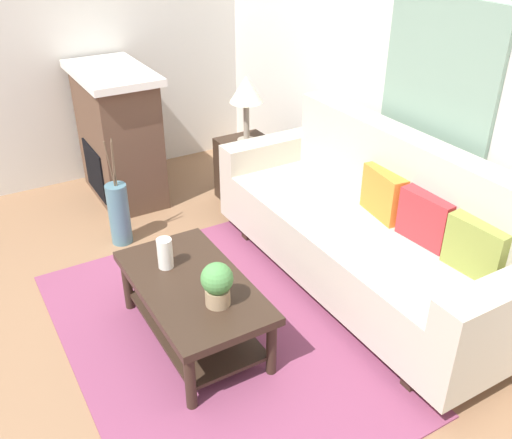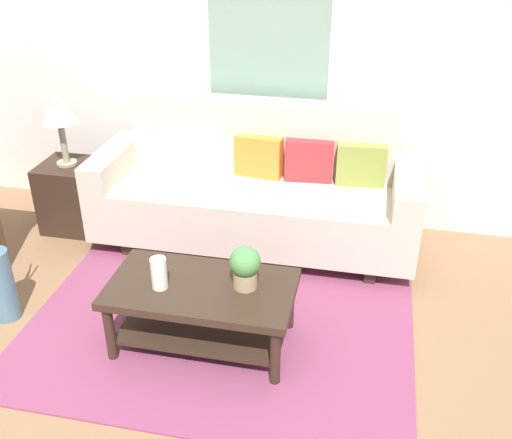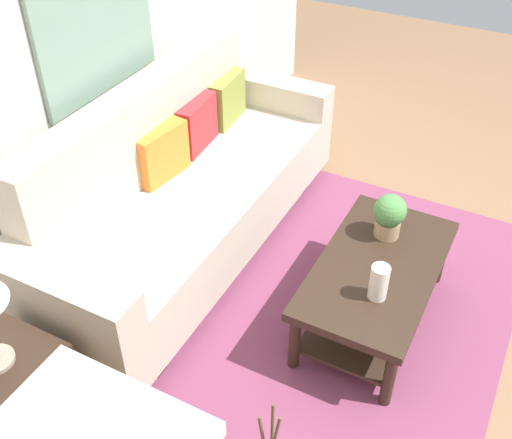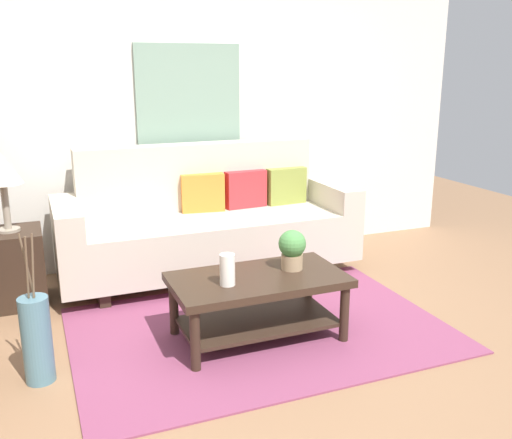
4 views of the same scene
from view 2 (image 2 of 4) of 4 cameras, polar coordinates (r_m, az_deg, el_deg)
name	(u,v)px [view 2 (image 2 of 4)]	position (r m, az deg, el deg)	size (l,w,h in m)	color
ground_plane	(193,390)	(3.45, -6.09, -16.08)	(9.41, 9.41, 0.00)	#8C6647
wall_back	(269,55)	(4.70, 1.29, 15.61)	(5.41, 0.10, 2.70)	silver
area_rug	(217,332)	(3.80, -3.82, -10.84)	(2.43, 1.67, 0.01)	#843D5B
couch	(256,192)	(4.52, -0.03, 2.63)	(2.43, 0.84, 1.08)	beige
throw_pillow_orange	(259,156)	(4.53, 0.29, 6.14)	(0.36, 0.12, 0.32)	orange
throw_pillow_crimson	(309,160)	(4.47, 5.17, 5.72)	(0.36, 0.12, 0.32)	red
throw_pillow_olive	(361,165)	(4.45, 10.13, 5.25)	(0.36, 0.12, 0.32)	olive
coffee_table	(202,301)	(3.55, -5.25, -7.87)	(1.10, 0.60, 0.43)	#332319
tabletop_vase	(159,273)	(3.44, -9.37, -5.16)	(0.09, 0.09, 0.19)	white
potted_plant_tabletop	(245,266)	(3.37, -1.06, -4.54)	(0.18, 0.18, 0.26)	tan
side_table	(72,196)	(5.04, -17.34, 2.22)	(0.44, 0.44, 0.56)	#332319
table_lamp	(58,111)	(4.78, -18.59, 9.89)	(0.28, 0.28, 0.57)	gray
floor_vase	(2,285)	(4.11, -23.41, -5.85)	(0.16, 0.16, 0.50)	slate
framed_painting	(268,43)	(4.61, 1.21, 16.69)	(0.92, 0.03, 0.88)	gray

